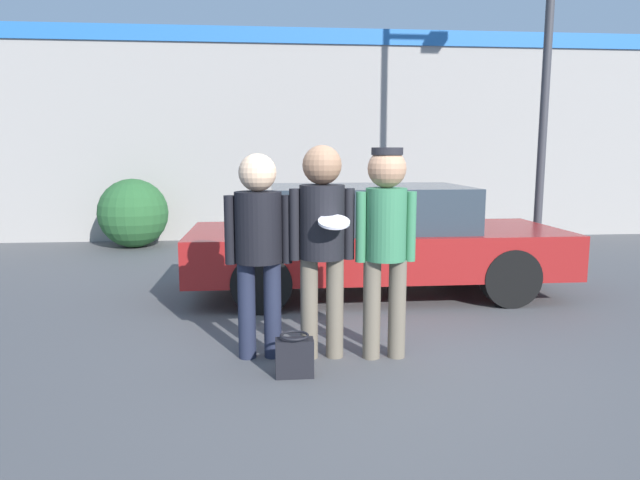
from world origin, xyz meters
TOP-DOWN VIEW (x-y plane):
  - ground_plane at (0.00, 0.00)m, footprint 56.00×56.00m
  - storefront_building at (0.00, 7.02)m, footprint 24.00×0.22m
  - person_left at (-0.92, 0.16)m, footprint 0.56×0.39m
  - person_middle_with_frisbee at (-0.39, 0.11)m, footprint 0.55×0.58m
  - person_right at (0.14, 0.05)m, footprint 0.51×0.34m
  - parked_car_near at (0.47, 2.33)m, footprint 4.57×1.81m
  - shrub at (-3.31, 6.19)m, footprint 1.28×1.28m
  - handbag at (-0.65, -0.30)m, footprint 0.30×0.23m

SIDE VIEW (x-z plane):
  - ground_plane at x=0.00m, z-range 0.00..0.00m
  - handbag at x=-0.65m, z-range -0.01..0.34m
  - shrub at x=-3.31m, z-range 0.00..1.28m
  - parked_car_near at x=0.47m, z-range 0.02..1.37m
  - person_left at x=-0.92m, z-range 0.19..1.93m
  - person_right at x=0.14m, z-range 0.19..1.99m
  - person_middle_with_frisbee at x=-0.39m, z-range 0.20..2.01m
  - storefront_building at x=0.00m, z-range 0.03..4.18m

